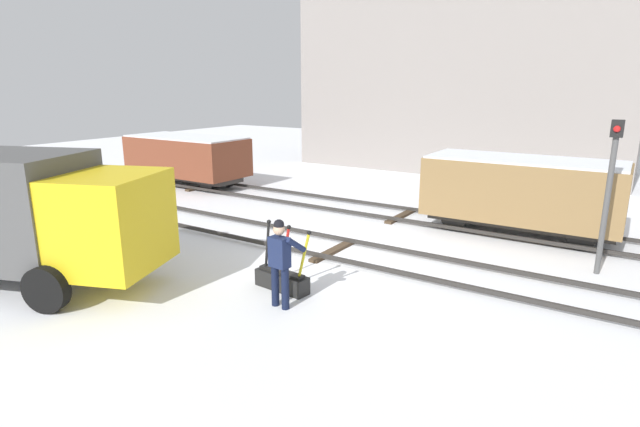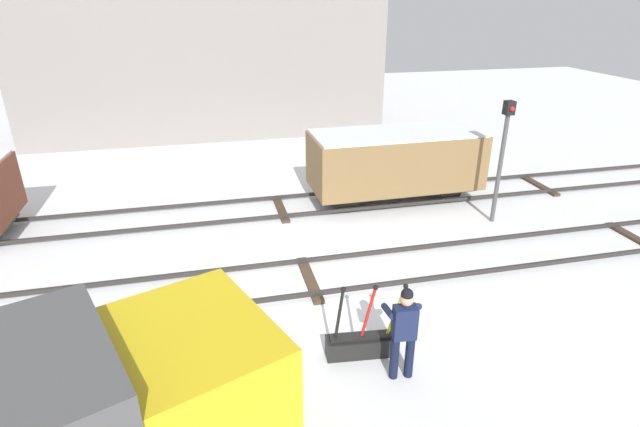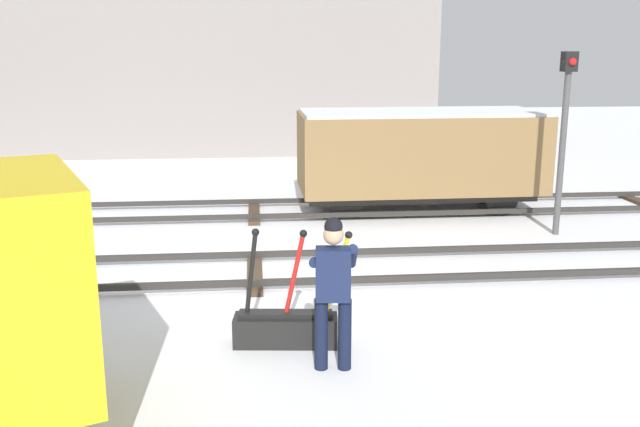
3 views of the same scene
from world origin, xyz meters
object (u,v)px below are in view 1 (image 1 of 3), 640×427
(signal_post, at_px, (610,181))
(freight_car_far_end, at_px, (187,157))
(switch_lever_frame, at_px, (282,278))
(rail_worker, at_px, (281,258))
(delivery_truck, at_px, (19,212))
(freight_car_mid_siding, at_px, (521,191))

(signal_post, bearing_deg, freight_car_far_end, 172.09)
(signal_post, bearing_deg, switch_lever_frame, -139.46)
(switch_lever_frame, xyz_separation_m, rail_worker, (0.49, -0.67, 0.73))
(rail_worker, bearing_deg, switch_lever_frame, 132.08)
(signal_post, bearing_deg, rail_worker, -132.88)
(rail_worker, bearing_deg, signal_post, 53.04)
(delivery_truck, height_order, freight_car_mid_siding, delivery_truck)
(delivery_truck, relative_size, signal_post, 1.81)
(signal_post, xyz_separation_m, freight_car_mid_siding, (-2.19, 2.16, -0.85))
(rail_worker, xyz_separation_m, signal_post, (4.90, 5.27, 1.14))
(signal_post, bearing_deg, delivery_truck, -144.16)
(signal_post, height_order, freight_car_far_end, signal_post)
(rail_worker, xyz_separation_m, delivery_truck, (-5.22, -2.03, 0.61))
(switch_lever_frame, bearing_deg, freight_car_mid_siding, 70.62)
(rail_worker, height_order, signal_post, signal_post)
(delivery_truck, relative_size, freight_car_far_end, 1.18)
(freight_car_far_end, bearing_deg, switch_lever_frame, -33.71)
(switch_lever_frame, distance_m, delivery_truck, 5.61)
(switch_lever_frame, height_order, freight_car_far_end, freight_car_far_end)
(switch_lever_frame, bearing_deg, signal_post, 46.46)
(delivery_truck, bearing_deg, rail_worker, -0.14)
(switch_lever_frame, distance_m, freight_car_mid_siding, 7.55)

